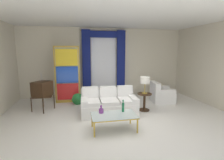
% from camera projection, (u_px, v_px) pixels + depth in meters
% --- Properties ---
extents(ground_plane, '(16.00, 16.00, 0.00)m').
position_uv_depth(ground_plane, '(120.00, 120.00, 5.11)').
color(ground_plane, white).
extents(wall_rear, '(8.00, 0.12, 3.00)m').
position_uv_depth(wall_rear, '(104.00, 62.00, 7.82)').
color(wall_rear, beige).
rests_on(wall_rear, ground).
extents(wall_right, '(0.12, 7.00, 3.00)m').
position_uv_depth(wall_right, '(216.00, 65.00, 6.16)').
color(wall_right, beige).
rests_on(wall_right, ground).
extents(ceiling_slab, '(8.00, 7.60, 0.04)m').
position_uv_depth(ceiling_slab, '(115.00, 18.00, 5.38)').
color(ceiling_slab, white).
extents(curtained_window, '(2.00, 0.17, 2.70)m').
position_uv_depth(curtained_window, '(104.00, 57.00, 7.61)').
color(curtained_window, white).
rests_on(curtained_window, ground).
extents(couch_white_long, '(1.79, 0.98, 0.86)m').
position_uv_depth(couch_white_long, '(109.00, 104.00, 5.64)').
color(couch_white_long, white).
rests_on(couch_white_long, ground).
extents(coffee_table, '(1.14, 0.66, 0.41)m').
position_uv_depth(coffee_table, '(114.00, 116.00, 4.42)').
color(coffee_table, silver).
rests_on(coffee_table, ground).
extents(bottle_blue_decanter, '(0.12, 0.12, 0.21)m').
position_uv_depth(bottle_blue_decanter, '(101.00, 110.00, 4.52)').
color(bottle_blue_decanter, '#753384').
rests_on(bottle_blue_decanter, coffee_table).
extents(bottle_crystal_tall, '(0.06, 0.06, 0.33)m').
position_uv_depth(bottle_crystal_tall, '(123.00, 107.00, 4.60)').
color(bottle_crystal_tall, '#196B3D').
rests_on(bottle_crystal_tall, coffee_table).
extents(vintage_tv, '(0.73, 0.76, 1.35)m').
position_uv_depth(vintage_tv, '(42.00, 89.00, 5.84)').
color(vintage_tv, '#382314').
rests_on(vintage_tv, ground).
extents(armchair_white, '(0.92, 0.91, 0.80)m').
position_uv_depth(armchair_white, '(161.00, 95.00, 6.89)').
color(armchair_white, white).
rests_on(armchair_white, ground).
extents(stained_glass_divider, '(0.95, 0.05, 2.20)m').
position_uv_depth(stained_glass_divider, '(67.00, 76.00, 6.70)').
color(stained_glass_divider, gold).
rests_on(stained_glass_divider, ground).
extents(peacock_figurine, '(0.44, 0.60, 0.50)m').
position_uv_depth(peacock_figurine, '(78.00, 99.00, 6.47)').
color(peacock_figurine, beige).
rests_on(peacock_figurine, ground).
extents(round_side_table, '(0.48, 0.48, 0.59)m').
position_uv_depth(round_side_table, '(144.00, 100.00, 5.87)').
color(round_side_table, '#382314').
rests_on(round_side_table, ground).
extents(table_lamp_brass, '(0.32, 0.32, 0.57)m').
position_uv_depth(table_lamp_brass, '(145.00, 81.00, 5.76)').
color(table_lamp_brass, '#B29338').
rests_on(table_lamp_brass, round_side_table).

